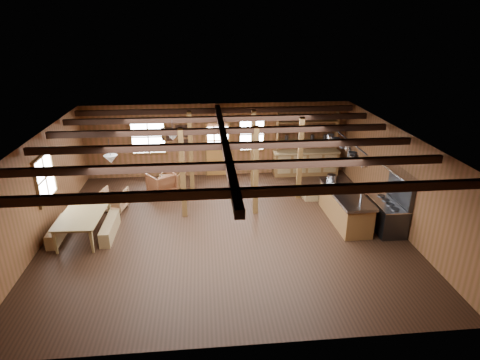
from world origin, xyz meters
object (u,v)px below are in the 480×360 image
at_px(kitchen_island, 345,206).
at_px(armchair_b, 172,180).
at_px(dining_table, 86,225).
at_px(armchair_c, 114,199).
at_px(commercial_range, 388,211).
at_px(armchair_a, 162,183).

distance_m(kitchen_island, armchair_b, 6.12).
distance_m(dining_table, armchair_c, 1.75).
bearing_deg(commercial_range, armchair_a, 154.06).
bearing_deg(armchair_a, dining_table, 21.03).
bearing_deg(commercial_range, armchair_b, 150.27).
height_order(commercial_range, armchair_c, commercial_range).
bearing_deg(armchair_a, armchair_b, -167.23).
relative_size(commercial_range, armchair_a, 2.16).
height_order(kitchen_island, armchair_b, kitchen_island).
distance_m(dining_table, armchair_b, 3.90).
bearing_deg(dining_table, commercial_range, -90.33).
bearing_deg(armchair_b, commercial_range, 168.81).
relative_size(kitchen_island, dining_table, 1.25).
bearing_deg(armchair_b, armchair_c, 60.24).
xyz_separation_m(commercial_range, dining_table, (-8.55, 0.41, -0.24)).
xyz_separation_m(dining_table, armchair_c, (0.45, 1.69, -0.01)).
bearing_deg(dining_table, kitchen_island, -85.90).
relative_size(kitchen_island, armchair_b, 3.64).
bearing_deg(armchair_c, armchair_a, -127.62).
xyz_separation_m(commercial_range, armchair_a, (-6.71, 3.26, -0.22)).
relative_size(commercial_range, armchair_b, 2.58).
xyz_separation_m(commercial_range, armchair_c, (-8.11, 2.10, -0.25)).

